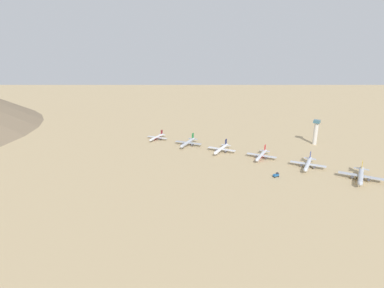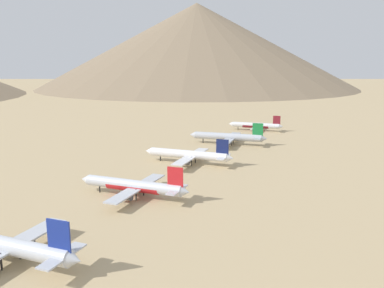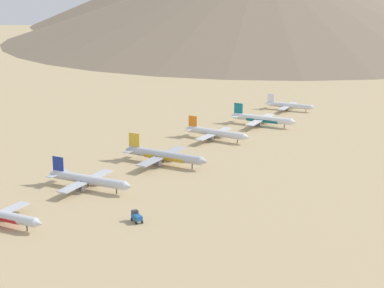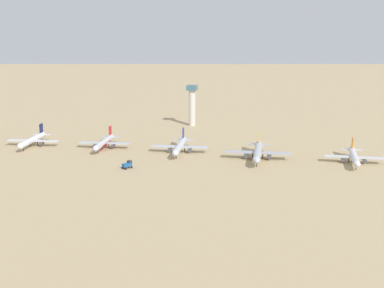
{
  "view_description": "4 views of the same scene",
  "coord_description": "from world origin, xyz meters",
  "px_view_note": "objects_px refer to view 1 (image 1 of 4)",
  "views": [
    {
      "loc": [
        284.84,
        54.66,
        107.43
      ],
      "look_at": [
        1.57,
        -129.45,
        3.71
      ],
      "focal_mm": 28.49,
      "sensor_mm": 36.0,
      "label": 1
    },
    {
      "loc": [
        -74.0,
        49.67,
        41.41
      ],
      "look_at": [
        1.8,
        -99.33,
        6.86
      ],
      "focal_mm": 37.11,
      "sensor_mm": 36.0,
      "label": 2
    },
    {
      "loc": [
        173.85,
        -197.74,
        89.08
      ],
      "look_at": [
        4.15,
        64.44,
        5.51
      ],
      "focal_mm": 63.57,
      "sensor_mm": 36.0,
      "label": 3
    },
    {
      "loc": [
        278.15,
        70.2,
        71.41
      ],
      "look_at": [
        -6.77,
        5.79,
        4.91
      ],
      "focal_mm": 48.56,
      "sensor_mm": 36.0,
      "label": 4
    }
  ],
  "objects_px": {
    "parked_jet_0": "(157,137)",
    "service_truck": "(276,175)",
    "parked_jet_1": "(188,142)",
    "parked_jet_3": "(261,155)",
    "control_tower": "(316,131)",
    "parked_jet_4": "(308,164)",
    "parked_jet_2": "(221,149)",
    "parked_jet_5": "(361,176)"
  },
  "relations": [
    {
      "from": "parked_jet_3",
      "to": "parked_jet_5",
      "type": "relative_size",
      "value": 0.87
    },
    {
      "from": "parked_jet_2",
      "to": "parked_jet_3",
      "type": "relative_size",
      "value": 1.02
    },
    {
      "from": "parked_jet_1",
      "to": "control_tower",
      "type": "distance_m",
      "value": 152.2
    },
    {
      "from": "control_tower",
      "to": "service_truck",
      "type": "bearing_deg",
      "value": -3.04
    },
    {
      "from": "service_truck",
      "to": "control_tower",
      "type": "bearing_deg",
      "value": 176.96
    },
    {
      "from": "parked_jet_2",
      "to": "parked_jet_3",
      "type": "xyz_separation_m",
      "value": [
        -3.82,
        44.76,
        -0.13
      ]
    },
    {
      "from": "parked_jet_2",
      "to": "parked_jet_5",
      "type": "bearing_deg",
      "value": 89.04
    },
    {
      "from": "parked_jet_0",
      "to": "parked_jet_4",
      "type": "height_order",
      "value": "parked_jet_4"
    },
    {
      "from": "parked_jet_1",
      "to": "parked_jet_3",
      "type": "xyz_separation_m",
      "value": [
        -3.93,
        88.98,
        -0.25
      ]
    },
    {
      "from": "parked_jet_3",
      "to": "service_truck",
      "type": "height_order",
      "value": "parked_jet_3"
    },
    {
      "from": "parked_jet_0",
      "to": "parked_jet_2",
      "type": "distance_m",
      "value": 90.91
    },
    {
      "from": "parked_jet_4",
      "to": "parked_jet_5",
      "type": "relative_size",
      "value": 0.92
    },
    {
      "from": "parked_jet_1",
      "to": "control_tower",
      "type": "xyz_separation_m",
      "value": [
        -87.21,
        124.09,
        12.67
      ]
    },
    {
      "from": "parked_jet_5",
      "to": "parked_jet_1",
      "type": "bearing_deg",
      "value": -90.69
    },
    {
      "from": "control_tower",
      "to": "parked_jet_1",
      "type": "bearing_deg",
      "value": -54.9
    },
    {
      "from": "parked_jet_0",
      "to": "parked_jet_1",
      "type": "height_order",
      "value": "parked_jet_1"
    },
    {
      "from": "parked_jet_1",
      "to": "parked_jet_5",
      "type": "relative_size",
      "value": 0.91
    },
    {
      "from": "parked_jet_1",
      "to": "parked_jet_3",
      "type": "relative_size",
      "value": 1.05
    },
    {
      "from": "parked_jet_1",
      "to": "service_truck",
      "type": "bearing_deg",
      "value": 73.45
    },
    {
      "from": "parked_jet_0",
      "to": "parked_jet_5",
      "type": "height_order",
      "value": "parked_jet_5"
    },
    {
      "from": "parked_jet_4",
      "to": "control_tower",
      "type": "distance_m",
      "value": 85.42
    },
    {
      "from": "parked_jet_0",
      "to": "parked_jet_1",
      "type": "relative_size",
      "value": 0.84
    },
    {
      "from": "parked_jet_1",
      "to": "parked_jet_3",
      "type": "bearing_deg",
      "value": 92.53
    },
    {
      "from": "parked_jet_0",
      "to": "control_tower",
      "type": "bearing_deg",
      "value": 117.19
    },
    {
      "from": "parked_jet_3",
      "to": "parked_jet_4",
      "type": "height_order",
      "value": "parked_jet_4"
    },
    {
      "from": "parked_jet_3",
      "to": "parked_jet_5",
      "type": "distance_m",
      "value": 92.28
    },
    {
      "from": "parked_jet_0",
      "to": "parked_jet_2",
      "type": "relative_size",
      "value": 0.86
    },
    {
      "from": "parked_jet_1",
      "to": "control_tower",
      "type": "height_order",
      "value": "control_tower"
    },
    {
      "from": "parked_jet_1",
      "to": "parked_jet_4",
      "type": "height_order",
      "value": "parked_jet_4"
    },
    {
      "from": "parked_jet_2",
      "to": "parked_jet_5",
      "type": "relative_size",
      "value": 0.89
    },
    {
      "from": "parked_jet_0",
      "to": "service_truck",
      "type": "distance_m",
      "value": 167.87
    },
    {
      "from": "parked_jet_2",
      "to": "service_truck",
      "type": "height_order",
      "value": "parked_jet_2"
    },
    {
      "from": "parked_jet_0",
      "to": "service_truck",
      "type": "bearing_deg",
      "value": 78.16
    },
    {
      "from": "parked_jet_1",
      "to": "control_tower",
      "type": "relative_size",
      "value": 1.35
    },
    {
      "from": "parked_jet_0",
      "to": "control_tower",
      "type": "xyz_separation_m",
      "value": [
        -87.73,
        170.77,
        13.36
      ]
    },
    {
      "from": "parked_jet_1",
      "to": "parked_jet_3",
      "type": "height_order",
      "value": "parked_jet_1"
    },
    {
      "from": "parked_jet_5",
      "to": "control_tower",
      "type": "bearing_deg",
      "value": -147.49
    },
    {
      "from": "parked_jet_5",
      "to": "parked_jet_2",
      "type": "bearing_deg",
      "value": -90.96
    },
    {
      "from": "parked_jet_4",
      "to": "control_tower",
      "type": "bearing_deg",
      "value": -172.09
    },
    {
      "from": "parked_jet_3",
      "to": "control_tower",
      "type": "relative_size",
      "value": 1.29
    },
    {
      "from": "service_truck",
      "to": "parked_jet_2",
      "type": "bearing_deg",
      "value": -115.54
    },
    {
      "from": "parked_jet_4",
      "to": "service_truck",
      "type": "distance_m",
      "value": 42.59
    }
  ]
}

